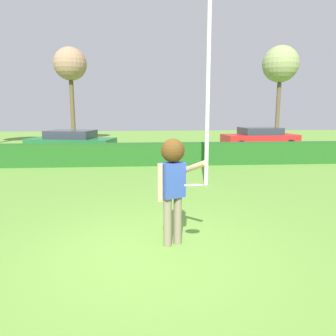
% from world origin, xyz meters
% --- Properties ---
extents(ground_plane, '(60.00, 60.00, 0.00)m').
position_xyz_m(ground_plane, '(0.00, 0.00, 0.00)').
color(ground_plane, olive).
extents(person, '(0.77, 0.63, 1.81)m').
position_xyz_m(person, '(0.30, 0.29, 1.20)').
color(person, '#776C57').
rests_on(person, ground).
extents(frisbee, '(0.28, 0.27, 0.09)m').
position_xyz_m(frisbee, '(0.54, -0.38, 1.20)').
color(frisbee, white).
extents(lamppost, '(0.24, 0.24, 6.13)m').
position_xyz_m(lamppost, '(1.73, 4.67, 3.38)').
color(lamppost, silver).
rests_on(lamppost, ground).
extents(hedge_row, '(21.54, 0.90, 0.88)m').
position_xyz_m(hedge_row, '(0.00, 8.51, 0.44)').
color(hedge_row, '#1F541B').
rests_on(hedge_row, ground).
extents(parked_car_green, '(4.48, 2.61, 1.25)m').
position_xyz_m(parked_car_green, '(-3.74, 11.57, 0.69)').
color(parked_car_green, '#1E6633').
rests_on(parked_car_green, ground).
extents(parked_car_red, '(4.34, 2.12, 1.25)m').
position_xyz_m(parked_car_red, '(6.54, 13.33, 0.69)').
color(parked_car_red, '#B21E1E').
rests_on(parked_car_red, ground).
extents(birch_tree, '(2.52, 2.52, 6.65)m').
position_xyz_m(birch_tree, '(9.51, 18.08, 5.33)').
color(birch_tree, brown).
rests_on(birch_tree, ground).
extents(bare_elm_tree, '(2.22, 2.22, 6.43)m').
position_xyz_m(bare_elm_tree, '(-5.03, 18.50, 5.21)').
color(bare_elm_tree, brown).
rests_on(bare_elm_tree, ground).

